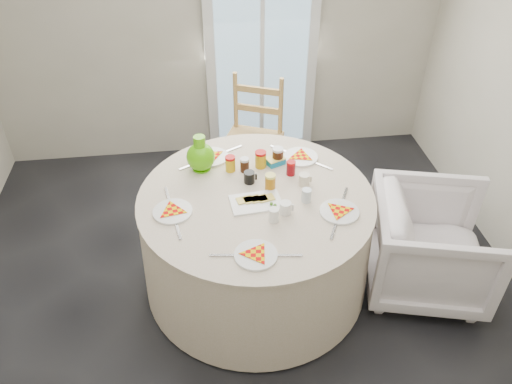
{
  "coord_description": "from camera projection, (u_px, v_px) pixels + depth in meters",
  "views": [
    {
      "loc": [
        -0.18,
        -2.26,
        2.73
      ],
      "look_at": [
        0.13,
        0.2,
        0.8
      ],
      "focal_mm": 35.0,
      "sensor_mm": 36.0,
      "label": 1
    }
  ],
  "objects": [
    {
      "name": "cheese_platter",
      "position": [
        256.0,
        203.0,
        3.1
      ],
      "size": [
        0.33,
        0.23,
        0.04
      ],
      "primitive_type": null,
      "rotation": [
        0.0,
        0.0,
        0.09
      ],
      "color": "silver",
      "rests_on": "table"
    },
    {
      "name": "wall_back",
      "position": [
        214.0,
        18.0,
        4.23
      ],
      "size": [
        4.0,
        0.02,
        2.6
      ],
      "primitive_type": "cube",
      "color": "#BCB5A3",
      "rests_on": "floor"
    },
    {
      "name": "place_settings",
      "position": [
        256.0,
        196.0,
        3.16
      ],
      "size": [
        1.63,
        1.63,
        0.02
      ],
      "primitive_type": null,
      "rotation": [
        0.0,
        0.0,
        0.29
      ],
      "color": "white",
      "rests_on": "table"
    },
    {
      "name": "wooden_chair",
      "position": [
        252.0,
        145.0,
        4.2
      ],
      "size": [
        0.59,
        0.58,
        1.02
      ],
      "primitive_type": null,
      "rotation": [
        0.0,
        0.0,
        -0.4
      ],
      "color": "tan",
      "rests_on": "floor"
    },
    {
      "name": "armchair",
      "position": [
        431.0,
        243.0,
        3.37
      ],
      "size": [
        0.9,
        0.93,
        0.8
      ],
      "primitive_type": "imported",
      "rotation": [
        0.0,
        0.0,
        1.32
      ],
      "color": "white",
      "rests_on": "floor"
    },
    {
      "name": "glass_door",
      "position": [
        261.0,
        46.0,
        4.38
      ],
      "size": [
        1.0,
        0.08,
        2.1
      ],
      "primitive_type": "cube",
      "color": "silver",
      "rests_on": "floor"
    },
    {
      "name": "table",
      "position": [
        256.0,
        241.0,
        3.41
      ],
      "size": [
        1.56,
        1.56,
        0.79
      ],
      "primitive_type": "cylinder",
      "color": "beige",
      "rests_on": "floor"
    },
    {
      "name": "floor",
      "position": [
        241.0,
        302.0,
        3.46
      ],
      "size": [
        4.0,
        4.0,
        0.0
      ],
      "primitive_type": "plane",
      "color": "black",
      "rests_on": "ground"
    },
    {
      "name": "jar_cluster",
      "position": [
        259.0,
        166.0,
        3.33
      ],
      "size": [
        0.46,
        0.25,
        0.13
      ],
      "primitive_type": null,
      "rotation": [
        0.0,
        0.0,
        0.05
      ],
      "color": "#AC7D21",
      "rests_on": "table"
    },
    {
      "name": "butter_tub",
      "position": [
        275.0,
        162.0,
        3.44
      ],
      "size": [
        0.15,
        0.13,
        0.05
      ],
      "primitive_type": "cube",
      "rotation": [
        0.0,
        0.0,
        0.4
      ],
      "color": "#117DAD",
      "rests_on": "table"
    },
    {
      "name": "green_pitcher",
      "position": [
        201.0,
        156.0,
        3.34
      ],
      "size": [
        0.22,
        0.22,
        0.25
      ],
      "primitive_type": null,
      "rotation": [
        0.0,
        0.0,
        -0.16
      ],
      "color": "#4DB708",
      "rests_on": "table"
    },
    {
      "name": "mugs_glasses",
      "position": [
        279.0,
        186.0,
        3.18
      ],
      "size": [
        0.71,
        0.71,
        0.1
      ],
      "primitive_type": null,
      "rotation": [
        0.0,
        0.0,
        -0.43
      ],
      "color": "gray",
      "rests_on": "table"
    }
  ]
}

